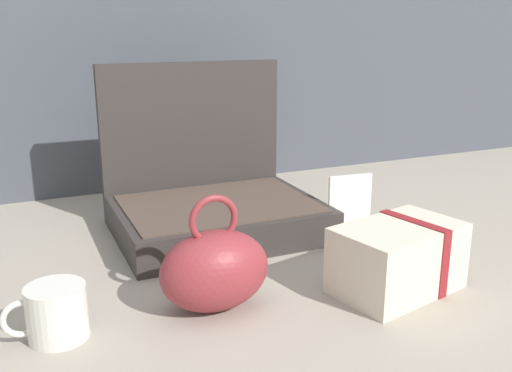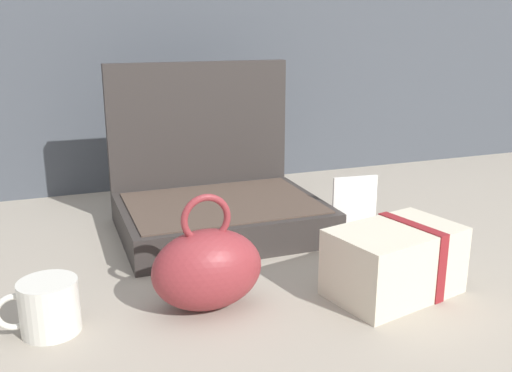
# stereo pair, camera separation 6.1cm
# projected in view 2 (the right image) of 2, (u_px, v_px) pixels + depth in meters

# --- Properties ---
(ground_plane) EXTENTS (6.00, 6.00, 0.00)m
(ground_plane) POSITION_uv_depth(u_px,v_px,m) (264.00, 251.00, 1.15)
(ground_plane) COLOR #9E9384
(open_suitcase) EXTENTS (0.43, 0.34, 0.36)m
(open_suitcase) POSITION_uv_depth(u_px,v_px,m) (216.00, 195.00, 1.27)
(open_suitcase) COLOR #332D2B
(open_suitcase) RESTS_ON ground_plane
(teal_pouch_handbag) EXTENTS (0.18, 0.12, 0.19)m
(teal_pouch_handbag) POSITION_uv_depth(u_px,v_px,m) (207.00, 268.00, 0.91)
(teal_pouch_handbag) COLOR maroon
(teal_pouch_handbag) RESTS_ON ground_plane
(cream_toiletry_bag) EXTENTS (0.24, 0.18, 0.12)m
(cream_toiletry_bag) POSITION_uv_depth(u_px,v_px,m) (396.00, 261.00, 0.96)
(cream_toiletry_bag) COLOR beige
(cream_toiletry_bag) RESTS_ON ground_plane
(coffee_mug) EXTENTS (0.12, 0.09, 0.08)m
(coffee_mug) POSITION_uv_depth(u_px,v_px,m) (48.00, 307.00, 0.84)
(coffee_mug) COLOR silver
(coffee_mug) RESTS_ON ground_plane
(info_card_left) EXTENTS (0.10, 0.02, 0.13)m
(info_card_left) POSITION_uv_depth(u_px,v_px,m) (355.00, 204.00, 1.24)
(info_card_left) COLOR white
(info_card_left) RESTS_ON ground_plane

